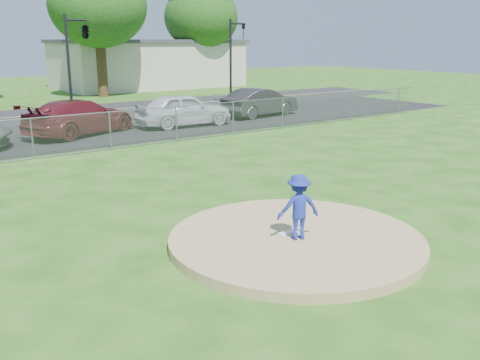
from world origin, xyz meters
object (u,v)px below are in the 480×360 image
(tree_far_right, at_px, (201,8))
(parked_car_pearl, at_px, (184,110))
(traffic_signal_center, at_px, (83,33))
(parked_car_darkred, at_px, (80,117))
(traffic_signal_right, at_px, (233,54))
(parked_car_charcoal, at_px, (260,102))
(commercial_building, at_px, (148,63))
(pitcher, at_px, (298,207))

(tree_far_right, height_order, parked_car_pearl, tree_far_right)
(traffic_signal_center, distance_m, parked_car_darkred, 7.48)
(tree_far_right, xyz_separation_m, traffic_signal_right, (-5.76, -13.00, -3.70))
(parked_car_charcoal, bearing_deg, commercial_building, -19.00)
(tree_far_right, xyz_separation_m, parked_car_darkred, (-18.69, -18.88, -6.24))
(parked_car_darkred, xyz_separation_m, parked_car_pearl, (5.11, -0.66, 0.02))
(traffic_signal_right, bearing_deg, parked_car_pearl, -140.08)
(commercial_building, height_order, parked_car_pearl, commercial_building)
(pitcher, relative_size, parked_car_darkred, 0.25)
(traffic_signal_center, xyz_separation_m, parked_car_darkred, (-2.66, -5.88, -3.79))
(traffic_signal_right, bearing_deg, commercial_building, 83.71)
(pitcher, bearing_deg, tree_far_right, -98.19)
(traffic_signal_right, relative_size, parked_car_darkred, 1.00)
(parked_car_darkred, bearing_deg, traffic_signal_right, -88.86)
(tree_far_right, relative_size, parked_car_charcoal, 2.23)
(pitcher, bearing_deg, parked_car_darkred, -73.35)
(commercial_building, bearing_deg, traffic_signal_right, -96.29)
(commercial_building, relative_size, traffic_signal_center, 2.93)
(tree_far_right, relative_size, parked_car_pearl, 2.21)
(parked_car_charcoal, bearing_deg, pitcher, 135.45)
(pitcher, distance_m, parked_car_pearl, 16.91)
(parked_car_darkred, distance_m, parked_car_pearl, 5.15)
(traffic_signal_right, xyz_separation_m, parked_car_charcoal, (-2.41, -5.94, -2.56))
(commercial_building, height_order, traffic_signal_center, traffic_signal_center)
(traffic_signal_center, height_order, parked_car_darkred, traffic_signal_center)
(parked_car_pearl, bearing_deg, tree_far_right, -30.83)
(traffic_signal_center, height_order, pitcher, traffic_signal_center)
(commercial_building, distance_m, pitcher, 41.41)
(traffic_signal_center, relative_size, parked_car_pearl, 1.15)
(pitcher, bearing_deg, parked_car_charcoal, -104.77)
(traffic_signal_right, xyz_separation_m, pitcher, (-14.32, -22.14, -2.47))
(parked_car_darkred, xyz_separation_m, parked_car_charcoal, (10.51, -0.06, -0.02))
(commercial_building, bearing_deg, traffic_signal_center, -126.94)
(traffic_signal_right, height_order, parked_car_darkred, traffic_signal_right)
(commercial_building, xyz_separation_m, parked_car_darkred, (-14.69, -21.88, -1.34))
(tree_far_right, relative_size, traffic_signal_right, 1.92)
(parked_car_darkred, relative_size, parked_car_charcoal, 1.16)
(parked_car_darkred, height_order, parked_car_charcoal, parked_car_darkred)
(tree_far_right, xyz_separation_m, pitcher, (-20.08, -35.14, -6.17))
(tree_far_right, bearing_deg, traffic_signal_right, -113.91)
(tree_far_right, bearing_deg, commercial_building, 143.13)
(parked_car_darkred, bearing_deg, parked_car_pearl, -120.68)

